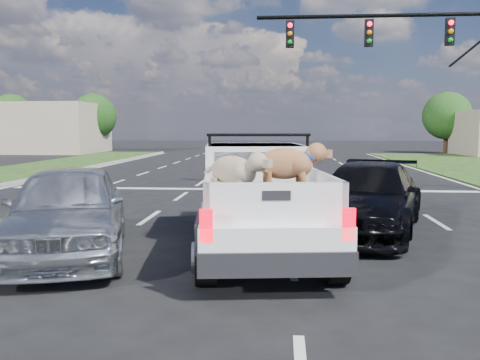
# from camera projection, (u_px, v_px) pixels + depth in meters

# --- Properties ---
(ground) EXTENTS (160.00, 160.00, 0.00)m
(ground) POSITION_uv_depth(u_px,v_px,m) (189.00, 261.00, 8.61)
(ground) COLOR black
(ground) RESTS_ON ground
(road_markings) EXTENTS (17.75, 60.00, 0.01)m
(road_markings) POSITION_uv_depth(u_px,v_px,m) (229.00, 203.00, 15.12)
(road_markings) COLOR silver
(road_markings) RESTS_ON ground
(traffic_signal) EXTENTS (9.11, 0.31, 7.00)m
(traffic_signal) POSITION_uv_depth(u_px,v_px,m) (443.00, 57.00, 17.94)
(traffic_signal) COLOR black
(traffic_signal) RESTS_ON ground
(building_left) EXTENTS (10.00, 8.00, 4.40)m
(building_left) POSITION_uv_depth(u_px,v_px,m) (43.00, 128.00, 45.72)
(building_left) COLOR tan
(building_left) RESTS_ON ground
(tree_far_b) EXTENTS (4.20, 4.20, 5.40)m
(tree_far_b) POSITION_uv_depth(u_px,v_px,m) (11.00, 117.00, 47.92)
(tree_far_b) COLOR #332114
(tree_far_b) RESTS_ON ground
(tree_far_c) EXTENTS (4.20, 4.20, 5.40)m
(tree_far_c) POSITION_uv_depth(u_px,v_px,m) (94.00, 116.00, 47.26)
(tree_far_c) COLOR #332114
(tree_far_c) RESTS_ON ground
(tree_far_d) EXTENTS (4.20, 4.20, 5.40)m
(tree_far_d) POSITION_uv_depth(u_px,v_px,m) (447.00, 116.00, 44.62)
(tree_far_d) COLOR #332114
(tree_far_d) RESTS_ON ground
(pickup_truck) EXTENTS (2.75, 5.93, 2.14)m
(pickup_truck) POSITION_uv_depth(u_px,v_px,m) (258.00, 195.00, 9.46)
(pickup_truck) COLOR black
(pickup_truck) RESTS_ON ground
(silver_sedan) EXTENTS (3.23, 5.12, 1.62)m
(silver_sedan) POSITION_uv_depth(u_px,v_px,m) (68.00, 210.00, 8.94)
(silver_sedan) COLOR silver
(silver_sedan) RESTS_ON ground
(black_coupe) EXTENTS (3.51, 5.48, 1.48)m
(black_coupe) POSITION_uv_depth(u_px,v_px,m) (367.00, 198.00, 10.97)
(black_coupe) COLOR black
(black_coupe) RESTS_ON ground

